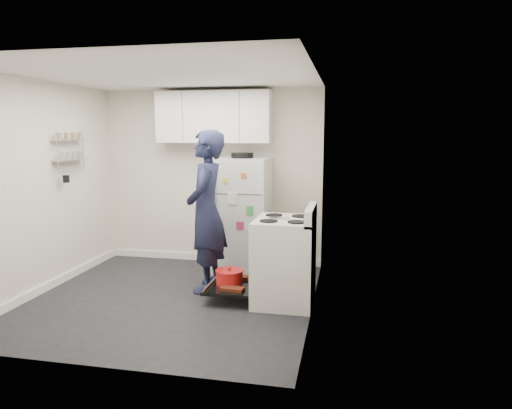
% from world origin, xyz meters
% --- Properties ---
extents(room, '(3.21, 3.21, 2.51)m').
position_xyz_m(room, '(-0.03, 0.03, 1.21)').
color(room, black).
rests_on(room, ground).
extents(electric_range, '(0.66, 0.76, 1.10)m').
position_xyz_m(electric_range, '(1.26, 0.15, 0.47)').
color(electric_range, silver).
rests_on(electric_range, ground).
extents(open_oven_door, '(0.55, 0.70, 0.24)m').
position_xyz_m(open_oven_door, '(0.66, 0.15, 0.20)').
color(open_oven_door, black).
rests_on(open_oven_door, ground).
extents(refrigerator, '(0.72, 0.74, 1.62)m').
position_xyz_m(refrigerator, '(0.54, 1.25, 0.78)').
color(refrigerator, silver).
rests_on(refrigerator, ground).
extents(upper_cabinets, '(1.60, 0.33, 0.70)m').
position_xyz_m(upper_cabinets, '(0.10, 1.43, 2.10)').
color(upper_cabinets, silver).
rests_on(upper_cabinets, room).
extents(wall_shelf_rack, '(0.14, 0.60, 0.61)m').
position_xyz_m(wall_shelf_rack, '(-1.52, 0.49, 1.68)').
color(wall_shelf_rack, '#B2B2B7').
rests_on(wall_shelf_rack, room).
extents(person, '(0.51, 0.73, 1.92)m').
position_xyz_m(person, '(0.30, 0.38, 0.96)').
color(person, '#191D38').
rests_on(person, ground).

